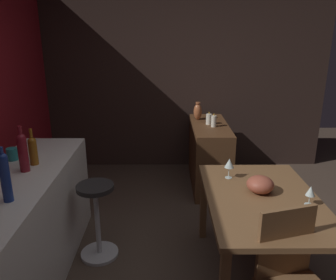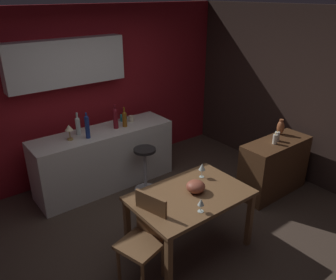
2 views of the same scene
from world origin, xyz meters
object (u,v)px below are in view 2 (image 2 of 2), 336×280
at_px(wine_glass_left, 201,202).
at_px(pillar_candle_short, 277,136).
at_px(dining_table, 190,201).
at_px(bar_stool, 145,169).
at_px(wine_bottle_amber, 124,118).
at_px(cup_cream, 131,119).
at_px(chair_near_window, 145,236).
at_px(wine_glass_right, 202,167).
at_px(sideboard_cabinet, 274,167).
at_px(wine_bottle_clear, 78,125).
at_px(wine_bottle_ruby, 115,117).
at_px(cup_teal, 123,118).
at_px(counter_lamp, 69,129).
at_px(pillar_candle_tall, 275,139).
at_px(vase_copper, 281,127).
at_px(wine_bottle_cobalt, 87,126).
at_px(fruit_bowl, 196,186).

distance_m(wine_glass_left, pillar_candle_short, 1.98).
relative_size(dining_table, bar_stool, 1.84).
bearing_deg(wine_bottle_amber, cup_cream, 33.12).
distance_m(chair_near_window, wine_glass_right, 1.07).
height_order(sideboard_cabinet, cup_cream, cup_cream).
height_order(wine_glass_left, wine_bottle_clear, wine_bottle_clear).
height_order(wine_glass_right, wine_bottle_amber, wine_bottle_amber).
xyz_separation_m(wine_glass_left, wine_bottle_amber, (0.40, 2.11, 0.18)).
height_order(chair_near_window, wine_bottle_ruby, wine_bottle_ruby).
distance_m(chair_near_window, cup_teal, 2.34).
distance_m(cup_teal, counter_lamp, 0.98).
bearing_deg(chair_near_window, bar_stool, 55.66).
height_order(wine_bottle_ruby, pillar_candle_tall, wine_bottle_ruby).
bearing_deg(wine_glass_left, vase_copper, 15.90).
bearing_deg(bar_stool, wine_bottle_cobalt, 147.98).
bearing_deg(pillar_candle_short, wine_bottle_cobalt, 144.03).
bearing_deg(wine_bottle_clear, fruit_bowl, -76.16).
distance_m(dining_table, wine_bottle_clear, 2.02).
xyz_separation_m(cup_cream, counter_lamp, (-1.04, -0.10, 0.11)).
xyz_separation_m(dining_table, vase_copper, (2.03, 0.31, 0.28)).
height_order(cup_teal, cup_cream, cup_teal).
bearing_deg(cup_teal, cup_cream, -47.14).
relative_size(dining_table, wine_bottle_clear, 3.95).
distance_m(wine_bottle_cobalt, pillar_candle_short, 2.65).
height_order(wine_glass_left, counter_lamp, counter_lamp).
bearing_deg(pillar_candle_short, sideboard_cabinet, -103.17).
bearing_deg(sideboard_cabinet, pillar_candle_short, 76.83).
xyz_separation_m(sideboard_cabinet, vase_copper, (0.25, 0.14, 0.52)).
distance_m(wine_glass_right, cup_teal, 1.83).
bearing_deg(pillar_candle_tall, wine_bottle_amber, 130.21).
relative_size(bar_stool, fruit_bowl, 3.32).
bearing_deg(chair_near_window, wine_glass_left, -28.18).
bearing_deg(cup_teal, sideboard_cabinet, -52.84).
relative_size(wine_glass_left, cup_cream, 1.26).
xyz_separation_m(bar_stool, counter_lamp, (-0.88, 0.50, 0.69)).
xyz_separation_m(chair_near_window, fruit_bowl, (0.71, 0.03, 0.30)).
relative_size(dining_table, cup_cream, 10.88).
distance_m(dining_table, wine_bottle_amber, 1.87).
bearing_deg(cup_teal, fruit_bowl, -98.42).
bearing_deg(wine_glass_right, wine_bottle_clear, 113.27).
distance_m(dining_table, wine_glass_right, 0.46).
bearing_deg(cup_cream, chair_near_window, -119.17).
bearing_deg(pillar_candle_tall, wine_glass_right, 177.95).
relative_size(wine_glass_left, pillar_candle_short, 0.93).
height_order(sideboard_cabinet, wine_bottle_cobalt, wine_bottle_cobalt).
bearing_deg(fruit_bowl, cup_cream, 78.60).
bearing_deg(bar_stool, wine_bottle_clear, 139.37).
bearing_deg(wine_bottle_amber, counter_lamp, 178.15).
xyz_separation_m(dining_table, cup_cream, (0.47, 1.93, 0.29)).
xyz_separation_m(wine_bottle_cobalt, cup_teal, (0.73, 0.28, -0.13)).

